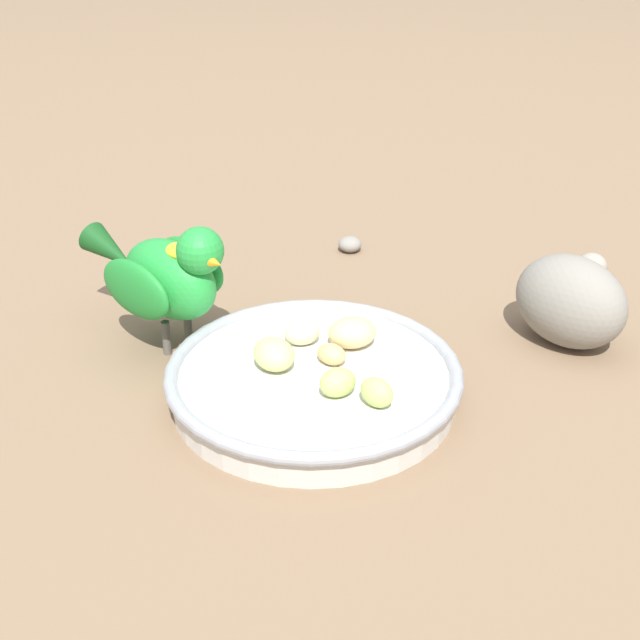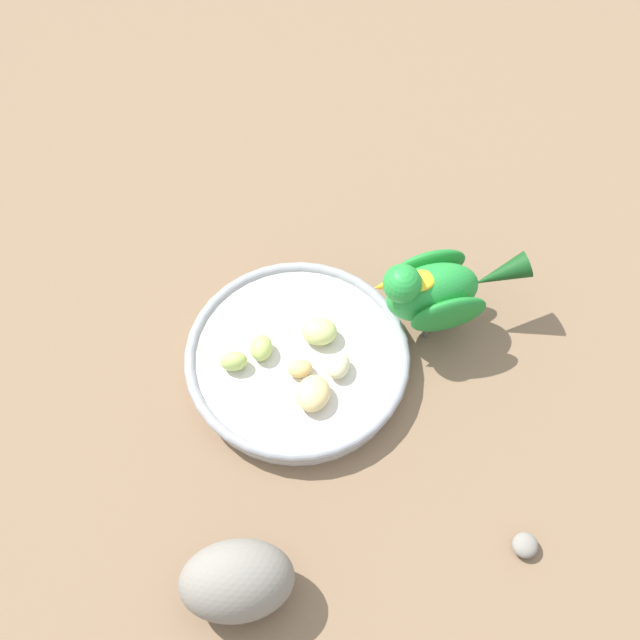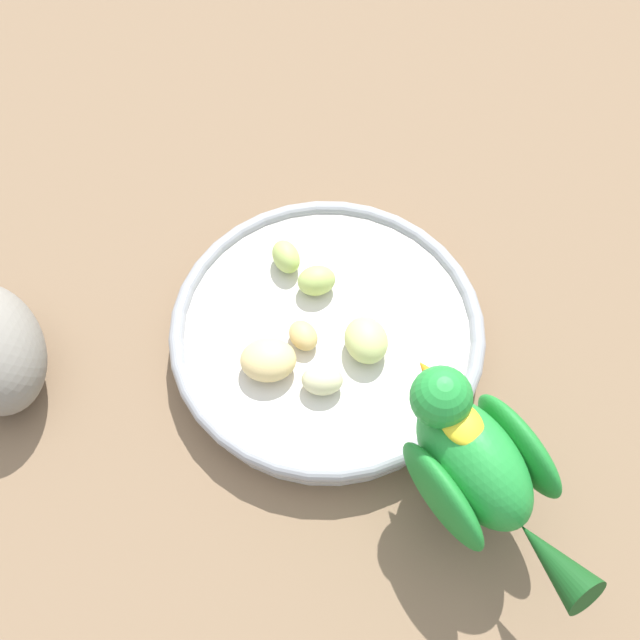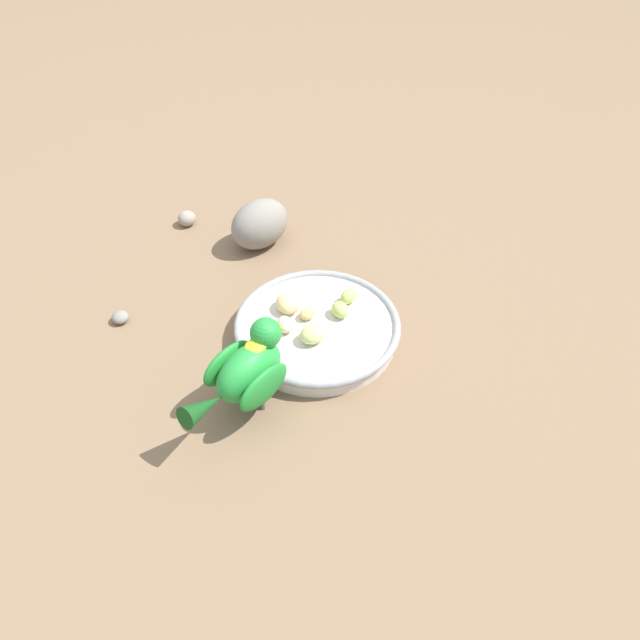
{
  "view_description": "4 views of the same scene",
  "coord_description": "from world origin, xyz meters",
  "views": [
    {
      "loc": [
        -0.34,
        0.47,
        0.39
      ],
      "look_at": [
        -0.01,
        -0.0,
        0.07
      ],
      "focal_mm": 50.73,
      "sensor_mm": 36.0,
      "label": 1
    },
    {
      "loc": [
        -0.14,
        -0.4,
        0.79
      ],
      "look_at": [
        0.02,
        0.01,
        0.06
      ],
      "focal_mm": 49.19,
      "sensor_mm": 36.0,
      "label": 2
    },
    {
      "loc": [
        0.22,
        -0.19,
        0.57
      ],
      "look_at": [
        -0.01,
        -0.01,
        0.05
      ],
      "focal_mm": 48.51,
      "sensor_mm": 36.0,
      "label": 3
    },
    {
      "loc": [
        0.51,
        0.35,
        0.63
      ],
      "look_at": [
        0.01,
        0.02,
        0.06
      ],
      "focal_mm": 36.32,
      "sensor_mm": 36.0,
      "label": 4
    }
  ],
  "objects": [
    {
      "name": "feeding_bowl",
      "position": [
        -0.01,
        0.0,
        0.02
      ],
      "size": [
        0.23,
        0.23,
        0.03
      ],
      "color": "beige",
      "rests_on": "ground_plane"
    },
    {
      "name": "parrot",
      "position": [
        0.14,
        0.0,
        0.07
      ],
      "size": [
        0.17,
        0.08,
        0.12
      ],
      "rotation": [
        0.0,
        0.0,
        3.05
      ],
      "color": "#59544C",
      "rests_on": "ground_plane"
    },
    {
      "name": "apple_piece_0",
      "position": [
        0.02,
        0.01,
        0.04
      ],
      "size": [
        0.04,
        0.04,
        0.02
      ],
      "primitive_type": "ellipsoid",
      "rotation": [
        0.0,
        0.0,
        5.89
      ],
      "color": "#C6D17A",
      "rests_on": "feeding_bowl"
    },
    {
      "name": "apple_piece_4",
      "position": [
        -0.04,
        0.02,
        0.04
      ],
      "size": [
        0.03,
        0.03,
        0.02
      ],
      "primitive_type": "ellipsoid",
      "rotation": [
        0.0,
        0.0,
        1.14
      ],
      "color": "#B2CC66",
      "rests_on": "feeding_bowl"
    },
    {
      "name": "apple_piece_1",
      "position": [
        -0.01,
        -0.05,
        0.04
      ],
      "size": [
        0.05,
        0.05,
        0.02
      ],
      "primitive_type": "ellipsoid",
      "rotation": [
        0.0,
        0.0,
        0.94
      ],
      "color": "#E5C67F",
      "rests_on": "feeding_bowl"
    },
    {
      "name": "apple_piece_2",
      "position": [
        0.02,
        -0.03,
        0.03
      ],
      "size": [
        0.03,
        0.04,
        0.02
      ],
      "primitive_type": "ellipsoid",
      "rotation": [
        0.0,
        0.0,
        4.01
      ],
      "color": "beige",
      "rests_on": "feeding_bowl"
    },
    {
      "name": "ground_plane",
      "position": [
        0.0,
        0.0,
        0.0
      ],
      "size": [
        4.0,
        4.0,
        0.0
      ],
      "primitive_type": "plane",
      "color": "#7A6047"
    },
    {
      "name": "apple_piece_3",
      "position": [
        -0.07,
        0.01,
        0.04
      ],
      "size": [
        0.03,
        0.02,
        0.02
      ],
      "primitive_type": "ellipsoid",
      "rotation": [
        0.0,
        0.0,
        2.91
      ],
      "color": "#B2CC66",
      "rests_on": "feeding_bowl"
    },
    {
      "name": "apple_piece_5",
      "position": [
        -0.01,
        -0.02,
        0.03
      ],
      "size": [
        0.03,
        0.02,
        0.02
      ],
      "primitive_type": "ellipsoid",
      "rotation": [
        0.0,
        0.0,
        6.15
      ],
      "color": "tan",
      "rests_on": "feeding_bowl"
    }
  ]
}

